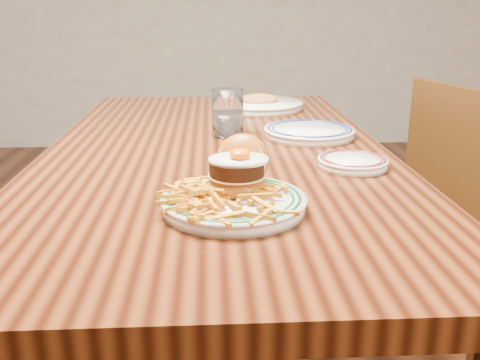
{
  "coord_description": "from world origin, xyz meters",
  "views": [
    {
      "loc": [
        -0.01,
        -1.32,
        1.09
      ],
      "look_at": [
        0.03,
        -0.45,
        0.81
      ],
      "focal_mm": 40.0,
      "sensor_mm": 36.0,
      "label": 1
    }
  ],
  "objects": [
    {
      "name": "side_plate",
      "position": [
        0.3,
        -0.2,
        0.76
      ],
      "size": [
        0.15,
        0.15,
        0.02
      ],
      "rotation": [
        0.0,
        0.0,
        -0.07
      ],
      "color": "white",
      "rests_on": "table"
    },
    {
      "name": "table",
      "position": [
        0.0,
        0.0,
        0.66
      ],
      "size": [
        0.85,
        1.6,
        0.75
      ],
      "color": "black",
      "rests_on": "floor"
    },
    {
      "name": "water_glass",
      "position": [
        0.03,
        0.12,
        0.81
      ],
      "size": [
        0.09,
        0.09,
        0.13
      ],
      "color": "white",
      "rests_on": "table"
    },
    {
      "name": "chair_right",
      "position": [
        0.79,
        0.14,
        0.47
      ],
      "size": [
        0.5,
        0.5,
        0.88
      ],
      "rotation": [
        0.0,
        0.0,
        3.39
      ],
      "color": "#3B230C",
      "rests_on": "floor"
    },
    {
      "name": "far_plate",
      "position": [
        0.15,
        0.51,
        0.77
      ],
      "size": [
        0.3,
        0.3,
        0.05
      ],
      "rotation": [
        0.0,
        0.0,
        0.09
      ],
      "color": "white",
      "rests_on": "table"
    },
    {
      "name": "rear_plate",
      "position": [
        0.25,
        0.09,
        0.77
      ],
      "size": [
        0.25,
        0.25,
        0.03
      ],
      "rotation": [
        0.0,
        0.0,
        -0.25
      ],
      "color": "white",
      "rests_on": "table"
    },
    {
      "name": "main_plate",
      "position": [
        0.03,
        -0.43,
        0.78
      ],
      "size": [
        0.25,
        0.27,
        0.12
      ],
      "rotation": [
        0.0,
        0.0,
        -0.22
      ],
      "color": "white",
      "rests_on": "table"
    }
  ]
}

